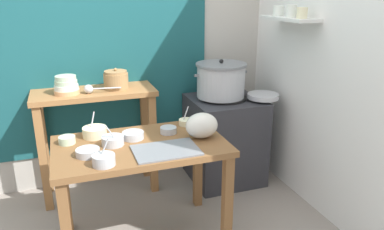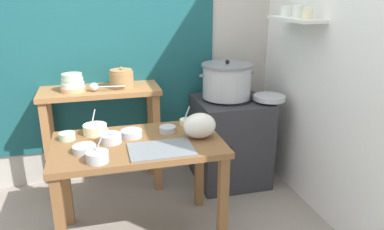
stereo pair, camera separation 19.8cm
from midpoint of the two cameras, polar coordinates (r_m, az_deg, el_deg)
The scene contains 20 objects.
wall_back at distance 3.31m, azimuth -7.58°, elevation 12.26°, with size 4.40×0.12×2.60m.
wall_right at distance 2.96m, azimuth 21.66°, elevation 10.34°, with size 0.30×3.20×2.60m.
prep_table at distance 2.49m, azimuth -5.93°, elevation -6.47°, with size 1.10×0.66×0.72m.
back_shelf_table at distance 3.16m, azimuth -11.90°, elevation 0.08°, with size 0.96×0.40×0.90m.
stove_block at distance 3.37m, azimuth 7.51°, elevation -3.85°, with size 0.60×0.61×0.78m.
steamer_pot at distance 3.20m, azimuth 7.12°, elevation 5.22°, with size 0.48×0.43×0.33m.
clay_pot at distance 3.09m, azimuth -8.93°, elevation 5.51°, with size 0.20×0.20×0.17m.
bowl_stack_enamel at distance 3.04m, azimuth -16.05°, elevation 4.67°, with size 0.19×0.19×0.14m.
ladle at distance 3.01m, azimuth -12.75°, elevation 4.18°, with size 0.28×0.08×0.07m.
serving_tray at distance 2.31m, azimuth -2.29°, elevation -5.30°, with size 0.40×0.28×0.01m, color slate.
plastic_bag at distance 2.47m, azimuth 3.46°, elevation -1.67°, with size 0.22×0.17×0.17m, color silver.
wide_pan at distance 3.22m, azimuth 13.47°, elevation 2.58°, with size 0.27×0.27×0.04m, color #B7BABF.
prep_bowl_0 at distance 2.61m, azimuth -12.53°, elevation -2.10°, with size 0.16×0.16×0.17m.
prep_bowl_1 at distance 2.34m, azimuth -13.84°, elevation -5.04°, with size 0.14×0.14×0.04m.
prep_bowl_2 at distance 2.52m, azimuth -7.02°, elevation -2.82°, with size 0.14×0.14×0.05m.
prep_bowl_3 at distance 2.58m, azimuth -1.58°, elevation -2.20°, with size 0.11×0.11×0.04m.
prep_bowl_4 at distance 2.45m, azimuth -10.10°, elevation -3.50°, with size 0.14×0.14×0.14m.
prep_bowl_5 at distance 2.56m, azimuth -16.48°, elevation -3.12°, with size 0.11×0.11×0.05m.
prep_bowl_6 at distance 2.73m, azimuth 1.35°, elevation -1.05°, with size 0.11×0.11×0.13m.
prep_bowl_7 at distance 2.19m, azimuth -11.76°, elevation -6.27°, with size 0.13×0.13×0.15m.
Camera 2 is at (-0.25, -2.19, 1.67)m, focal length 34.86 mm.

